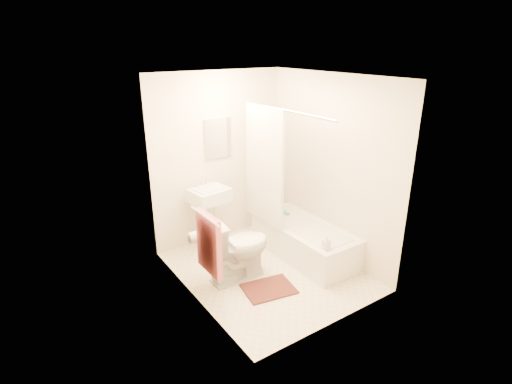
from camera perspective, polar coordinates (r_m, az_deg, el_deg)
floor at (r=5.19m, az=1.58°, el=-11.20°), size 2.40×2.40×0.00m
ceiling at (r=4.42m, az=1.89°, el=16.24°), size 2.40×2.40×0.00m
wall_back at (r=5.64m, az=-5.44°, el=4.73°), size 2.00×0.02×2.40m
wall_left at (r=4.20m, az=-9.43°, el=-1.15°), size 0.02×2.40×2.40m
wall_right at (r=5.29m, az=10.56°, el=3.38°), size 0.02×2.40×2.40m
mirror at (r=5.55m, az=-5.44°, el=7.66°), size 0.40×0.03×0.55m
curtain_rod at (r=4.73m, az=4.12°, el=11.61°), size 0.03×1.70×0.03m
shower_curtain at (r=5.22m, az=1.19°, el=3.72°), size 0.04×0.80×1.55m
towel_bar at (r=4.04m, az=-7.32°, el=-3.44°), size 0.02×0.60×0.02m
towel at (r=4.20m, az=-6.76°, el=-7.34°), size 0.06×0.45×0.66m
toilet_paper at (r=4.53m, az=-8.91°, el=-6.37°), size 0.11×0.12×0.12m
toilet at (r=4.87m, az=-2.74°, el=-7.89°), size 0.84×0.47×0.82m
sink at (r=5.54m, az=-6.65°, el=-3.46°), size 0.54×0.46×0.97m
bathtub at (r=5.49m, az=6.85°, el=-6.85°), size 0.68×1.54×0.43m
bath_mat at (r=4.85m, az=1.84°, el=-13.63°), size 0.65×0.54×0.02m
soap_bottle at (r=4.81m, az=10.04°, el=-7.19°), size 0.09×0.09×0.17m
scrub_brush at (r=5.73m, az=4.08°, el=-2.90°), size 0.07×0.20×0.04m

